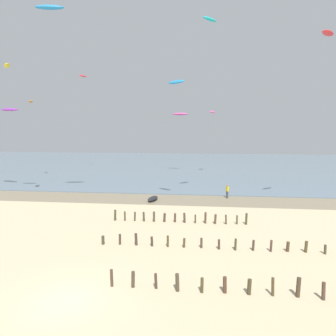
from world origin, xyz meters
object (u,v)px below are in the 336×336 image
at_px(grounded_kite, 153,199).
at_px(kite_aloft_5, 210,19).
at_px(kite_aloft_8, 176,82).
at_px(kite_aloft_10, 328,33).
at_px(kite_aloft_3, 31,102).
at_px(kite_aloft_6, 10,110).
at_px(kite_aloft_1, 7,66).
at_px(kite_aloft_4, 83,76).
at_px(kite_aloft_9, 50,7).
at_px(kite_aloft_7, 212,112).
at_px(person_nearest_camera, 227,191).
at_px(kite_aloft_2, 180,114).

relative_size(grounded_kite, kite_aloft_5, 1.15).
xyz_separation_m(grounded_kite, kite_aloft_8, (2.95, -1.50, 13.47)).
bearing_deg(kite_aloft_10, kite_aloft_8, 130.30).
relative_size(kite_aloft_3, kite_aloft_5, 0.87).
distance_m(kite_aloft_6, kite_aloft_10, 38.66).
distance_m(kite_aloft_1, kite_aloft_3, 17.09).
bearing_deg(kite_aloft_4, kite_aloft_9, -142.89).
xyz_separation_m(kite_aloft_7, kite_aloft_8, (-4.71, -24.10, 1.89)).
bearing_deg(person_nearest_camera, grounded_kite, -165.01).
xyz_separation_m(kite_aloft_6, kite_aloft_9, (8.52, -4.65, 10.64)).
height_order(grounded_kite, kite_aloft_1, kite_aloft_1).
height_order(person_nearest_camera, kite_aloft_3, kite_aloft_3).
relative_size(kite_aloft_2, kite_aloft_4, 1.52).
relative_size(kite_aloft_2, kite_aloft_10, 1.37).
height_order(grounded_kite, kite_aloft_2, kite_aloft_2).
relative_size(kite_aloft_1, kite_aloft_9, 0.64).
bearing_deg(kite_aloft_3, kite_aloft_1, 3.52).
height_order(kite_aloft_1, kite_aloft_9, kite_aloft_9).
distance_m(kite_aloft_3, kite_aloft_5, 32.93).
distance_m(kite_aloft_1, kite_aloft_8, 19.28).
relative_size(kite_aloft_6, kite_aloft_8, 1.05).
height_order(kite_aloft_2, kite_aloft_7, kite_aloft_7).
relative_size(person_nearest_camera, kite_aloft_2, 0.56).
bearing_deg(kite_aloft_8, grounded_kite, 8.74).
distance_m(person_nearest_camera, kite_aloft_2, 24.97).
bearing_deg(kite_aloft_3, kite_aloft_9, 18.26).
bearing_deg(grounded_kite, kite_aloft_8, 74.53).
height_order(grounded_kite, kite_aloft_7, kite_aloft_7).
bearing_deg(grounded_kite, kite_aloft_9, -67.30).
bearing_deg(kite_aloft_6, kite_aloft_7, -145.96).
bearing_deg(kite_aloft_6, person_nearest_camera, 177.35).
relative_size(person_nearest_camera, kite_aloft_7, 0.75).
bearing_deg(kite_aloft_4, kite_aloft_3, -178.13).
bearing_deg(kite_aloft_3, person_nearest_camera, 51.97).
xyz_separation_m(kite_aloft_2, kite_aloft_10, (16.76, -25.66, 6.63)).
relative_size(grounded_kite, kite_aloft_8, 1.12).
xyz_separation_m(person_nearest_camera, kite_aloft_5, (-2.58, -2.34, 19.75)).
bearing_deg(kite_aloft_3, kite_aloft_5, 46.53).
bearing_deg(kite_aloft_3, kite_aloft_6, -2.18).
relative_size(kite_aloft_2, kite_aloft_8, 1.37).
bearing_deg(kite_aloft_7, kite_aloft_4, 107.29).
bearing_deg(kite_aloft_7, person_nearest_camera, -152.77).
xyz_separation_m(kite_aloft_6, kite_aloft_10, (37.76, -4.42, 7.03)).
relative_size(kite_aloft_5, kite_aloft_7, 0.94).
relative_size(kite_aloft_4, kite_aloft_5, 0.92).
height_order(kite_aloft_1, kite_aloft_6, kite_aloft_1).
relative_size(kite_aloft_2, kite_aloft_6, 1.31).
height_order(kite_aloft_4, kite_aloft_8, kite_aloft_4).
relative_size(kite_aloft_8, kite_aloft_10, 1.00).
height_order(grounded_kite, kite_aloft_4, kite_aloft_4).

